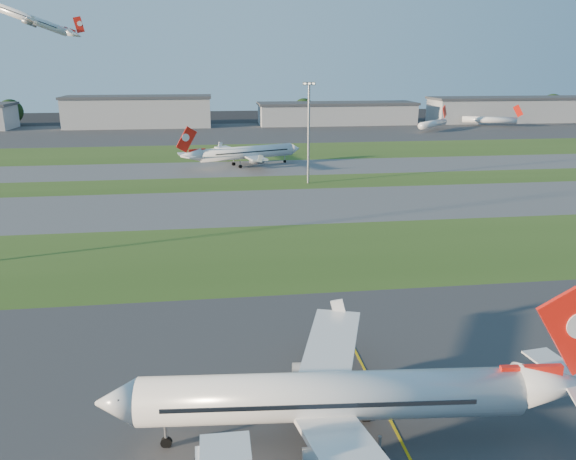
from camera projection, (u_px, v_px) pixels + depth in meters
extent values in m
cube|color=#324F1A|center=(275.00, 255.00, 92.18)|extent=(300.00, 34.00, 0.01)
cube|color=#515154|center=(258.00, 206.00, 123.53)|extent=(300.00, 32.00, 0.01)
cube|color=#324F1A|center=(251.00, 183.00, 147.29)|extent=(300.00, 18.00, 0.01)
cube|color=#515154|center=(245.00, 168.00, 168.19)|extent=(300.00, 26.00, 0.01)
cube|color=#324F1A|center=(240.00, 152.00, 199.55)|extent=(300.00, 40.00, 0.01)
cube|color=#333335|center=(233.00, 133.00, 256.56)|extent=(400.00, 80.00, 0.01)
cylinder|color=silver|center=(330.00, 396.00, 45.29)|extent=(31.02, 6.39, 3.90)
cube|color=red|center=(574.00, 332.00, 44.80)|extent=(6.67, 0.90, 7.77)
cube|color=silver|center=(330.00, 352.00, 53.36)|extent=(9.30, 16.07, 1.59)
cylinder|color=gray|center=(316.00, 375.00, 51.44)|extent=(4.49, 2.70, 2.36)
cylinder|color=silver|center=(247.00, 152.00, 171.06)|extent=(29.38, 14.10, 3.79)
cube|color=red|center=(186.00, 139.00, 160.99)|extent=(6.19, 2.61, 7.56)
cube|color=silver|center=(234.00, 151.00, 177.49)|extent=(12.21, 14.88, 1.54)
cube|color=silver|center=(255.00, 158.00, 164.00)|extent=(6.19, 15.40, 1.54)
cylinder|color=gray|center=(241.00, 155.00, 176.63)|extent=(4.73, 3.63, 2.30)
cylinder|color=gray|center=(257.00, 160.00, 166.85)|extent=(4.73, 3.63, 2.30)
cylinder|color=silver|center=(32.00, 20.00, 226.50)|extent=(27.45, 6.60, 3.45)
cube|color=red|center=(76.00, 8.00, 229.29)|extent=(5.89, 1.00, 6.87)
cube|color=silver|center=(31.00, 20.00, 220.10)|extent=(8.63, 14.18, 1.40)
cube|color=silver|center=(37.00, 22.00, 233.59)|extent=(5.78, 14.02, 1.40)
cylinder|color=gray|center=(29.00, 23.00, 221.91)|extent=(4.03, 2.52, 2.09)
cylinder|color=gray|center=(33.00, 24.00, 231.69)|extent=(4.03, 2.52, 2.09)
cylinder|color=silver|center=(433.00, 124.00, 262.96)|extent=(20.67, 20.62, 3.20)
cube|color=red|center=(445.00, 112.00, 271.49)|extent=(3.88, 3.87, 6.16)
cylinder|color=silver|center=(489.00, 120.00, 280.94)|extent=(24.85, 14.05, 3.20)
cube|color=red|center=(518.00, 111.00, 275.77)|extent=(4.80, 2.49, 6.16)
cylinder|color=gray|center=(309.00, 135.00, 143.76)|extent=(0.60, 0.60, 25.00)
cube|color=gray|center=(309.00, 84.00, 140.10)|extent=(3.20, 0.50, 0.80)
cube|color=#FFF2CC|center=(309.00, 84.00, 140.10)|extent=(2.80, 0.70, 0.35)
cube|color=gray|center=(139.00, 113.00, 277.31)|extent=(70.00, 22.00, 14.00)
cube|color=#383A3F|center=(138.00, 97.00, 275.16)|extent=(71.40, 23.00, 1.20)
cube|color=gray|center=(337.00, 114.00, 290.70)|extent=(80.00, 22.00, 10.00)
cube|color=#383A3F|center=(337.00, 103.00, 289.11)|extent=(81.60, 23.00, 1.20)
cube|color=gray|center=(518.00, 110.00, 303.23)|extent=(95.00, 22.00, 12.00)
cube|color=#383A3F|center=(519.00, 98.00, 301.36)|extent=(96.90, 23.00, 1.20)
cylinder|color=black|center=(12.00, 121.00, 284.60)|extent=(1.00, 1.00, 4.40)
sphere|color=black|center=(11.00, 111.00, 283.19)|extent=(12.10, 12.10, 12.10)
cylinder|color=black|center=(191.00, 121.00, 292.45)|extent=(1.00, 1.00, 3.60)
sphere|color=black|center=(191.00, 113.00, 291.30)|extent=(9.90, 9.90, 9.90)
cylinder|color=black|center=(304.00, 118.00, 302.90)|extent=(1.00, 1.00, 4.20)
sphere|color=black|center=(304.00, 109.00, 301.56)|extent=(11.55, 11.55, 11.55)
cylinder|color=black|center=(438.00, 117.00, 310.67)|extent=(1.00, 1.00, 3.80)
sphere|color=black|center=(438.00, 109.00, 309.46)|extent=(10.45, 10.45, 10.45)
cylinder|color=black|center=(551.00, 114.00, 323.33)|extent=(1.00, 1.00, 4.60)
sphere|color=black|center=(552.00, 105.00, 321.86)|extent=(12.65, 12.65, 12.65)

